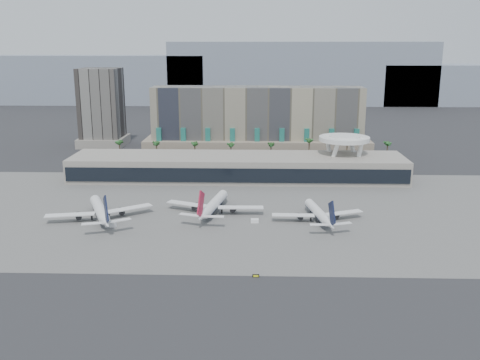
{
  "coord_description": "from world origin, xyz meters",
  "views": [
    {
      "loc": [
        9.64,
        -157.93,
        67.38
      ],
      "look_at": [
        3.45,
        40.0,
        16.96
      ],
      "focal_mm": 40.0,
      "sensor_mm": 36.0,
      "label": 1
    }
  ],
  "objects_px": {
    "service_vehicle_b": "(255,221)",
    "airliner_right": "(319,213)",
    "airliner_centre": "(214,205)",
    "airliner_left": "(100,210)",
    "service_vehicle_a": "(111,224)",
    "taxiway_sign": "(256,276)"
  },
  "relations": [
    {
      "from": "service_vehicle_b",
      "to": "airliner_right",
      "type": "bearing_deg",
      "value": 4.37
    },
    {
      "from": "service_vehicle_b",
      "to": "airliner_centre",
      "type": "bearing_deg",
      "value": 144.14
    },
    {
      "from": "airliner_left",
      "to": "airliner_centre",
      "type": "distance_m",
      "value": 45.05
    },
    {
      "from": "airliner_right",
      "to": "service_vehicle_a",
      "type": "bearing_deg",
      "value": 176.35
    },
    {
      "from": "airliner_left",
      "to": "airliner_right",
      "type": "bearing_deg",
      "value": -23.03
    },
    {
      "from": "service_vehicle_b",
      "to": "taxiway_sign",
      "type": "height_order",
      "value": "service_vehicle_b"
    },
    {
      "from": "airliner_left",
      "to": "service_vehicle_a",
      "type": "height_order",
      "value": "airliner_left"
    },
    {
      "from": "airliner_left",
      "to": "service_vehicle_a",
      "type": "distance_m",
      "value": 10.9
    },
    {
      "from": "airliner_centre",
      "to": "service_vehicle_a",
      "type": "distance_m",
      "value": 41.9
    },
    {
      "from": "airliner_right",
      "to": "service_vehicle_b",
      "type": "bearing_deg",
      "value": 175.98
    },
    {
      "from": "airliner_centre",
      "to": "airliner_right",
      "type": "height_order",
      "value": "airliner_centre"
    },
    {
      "from": "airliner_left",
      "to": "airliner_centre",
      "type": "relative_size",
      "value": 0.96
    },
    {
      "from": "airliner_left",
      "to": "airliner_right",
      "type": "xyz_separation_m",
      "value": [
        86.01,
        0.76,
        -0.46
      ]
    },
    {
      "from": "airliner_left",
      "to": "taxiway_sign",
      "type": "distance_m",
      "value": 80.71
    },
    {
      "from": "airliner_left",
      "to": "airliner_centre",
      "type": "bearing_deg",
      "value": -11.45
    },
    {
      "from": "service_vehicle_a",
      "to": "airliner_left",
      "type": "bearing_deg",
      "value": 134.78
    },
    {
      "from": "airliner_right",
      "to": "taxiway_sign",
      "type": "height_order",
      "value": "airliner_right"
    },
    {
      "from": "service_vehicle_a",
      "to": "taxiway_sign",
      "type": "bearing_deg",
      "value": -30.04
    },
    {
      "from": "taxiway_sign",
      "to": "airliner_right",
      "type": "bearing_deg",
      "value": 66.19
    },
    {
      "from": "airliner_right",
      "to": "service_vehicle_a",
      "type": "xyz_separation_m",
      "value": [
        -79.74,
        -9.22,
        -2.32
      ]
    },
    {
      "from": "service_vehicle_a",
      "to": "service_vehicle_b",
      "type": "height_order",
      "value": "service_vehicle_a"
    },
    {
      "from": "airliner_left",
      "to": "taxiway_sign",
      "type": "bearing_deg",
      "value": -63.78
    }
  ]
}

